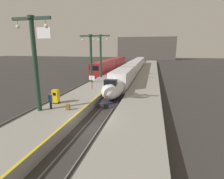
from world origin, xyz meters
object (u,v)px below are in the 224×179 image
highspeed_train_main (133,68)px  ticket_machine_yellow (56,97)px  regional_train_adjacent (112,64)px  departure_info_board (92,80)px  station_column_near (35,55)px  station_column_far (101,52)px  station_column_mid (91,54)px  rolling_suitcase (68,107)px  passenger_near_edge (50,100)px

highspeed_train_main → ticket_machine_yellow: (-5.55, -29.90, -0.17)m
regional_train_adjacent → departure_info_board: (4.26, -31.67, 0.43)m
regional_train_adjacent → station_column_near: station_column_near is taller
regional_train_adjacent → station_column_far: size_ratio=4.06×
highspeed_train_main → station_column_mid: station_column_mid is taller
highspeed_train_main → station_column_mid: size_ratio=6.60×
ticket_machine_yellow → station_column_mid: bearing=91.5°
regional_train_adjacent → ticket_machine_yellow: size_ratio=22.87×
ticket_machine_yellow → departure_info_board: (1.71, 7.70, 0.77)m
rolling_suitcase → passenger_near_edge: bearing=-178.5°
regional_train_adjacent → departure_info_board: size_ratio=17.26×
station_column_mid → passenger_near_edge: 15.80m
station_column_near → ticket_machine_yellow: 5.55m
station_column_far → station_column_mid: bearing=-90.0°
passenger_near_edge → departure_info_board: 9.69m
station_column_mid → rolling_suitcase: bearing=-79.6°
highspeed_train_main → station_column_mid: (-5.90, -16.61, 4.31)m
station_column_near → station_column_far: 22.01m
ticket_machine_yellow → departure_info_board: departure_info_board is taller
station_column_mid → rolling_suitcase: 16.16m
regional_train_adjacent → rolling_suitcase: regional_train_adjacent is taller
highspeed_train_main → station_column_near: (-5.84, -32.51, 4.72)m
highspeed_train_main → ticket_machine_yellow: bearing=-100.5°
rolling_suitcase → departure_info_board: (-0.73, 9.55, 1.20)m
station_column_near → departure_info_board: size_ratio=4.33×
highspeed_train_main → departure_info_board: 22.54m
passenger_near_edge → ticket_machine_yellow: 1.99m
station_column_near → station_column_mid: bearing=90.2°
regional_train_adjacent → station_column_mid: 26.49m
station_column_near → passenger_near_edge: (0.80, 0.71, -4.64)m
regional_train_adjacent → station_column_far: station_column_far is taller
station_column_mid → departure_info_board: 7.02m
highspeed_train_main → station_column_far: station_column_far is taller
departure_info_board → rolling_suitcase: bearing=-85.6°
regional_train_adjacent → station_column_mid: bearing=-85.2°
passenger_near_edge → departure_info_board: bearing=82.9°
highspeed_train_main → departure_info_board: (-3.84, -22.21, 0.60)m
station_column_mid → station_column_far: bearing=90.0°
station_column_far → ticket_machine_yellow: 19.96m
highspeed_train_main → regional_train_adjacent: regional_train_adjacent is taller
station_column_far → departure_info_board: size_ratio=4.25×
rolling_suitcase → departure_info_board: departure_info_board is taller
rolling_suitcase → highspeed_train_main: bearing=84.4°
highspeed_train_main → passenger_near_edge: 32.20m
station_column_mid → station_column_far: 6.11m
station_column_near → ticket_machine_yellow: (0.29, 2.61, -4.89)m
station_column_near → departure_info_board: (2.00, 10.31, -4.12)m
station_column_near → passenger_near_edge: bearing=41.5°
station_column_near → passenger_near_edge: size_ratio=5.44×
passenger_near_edge → rolling_suitcase: 2.05m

